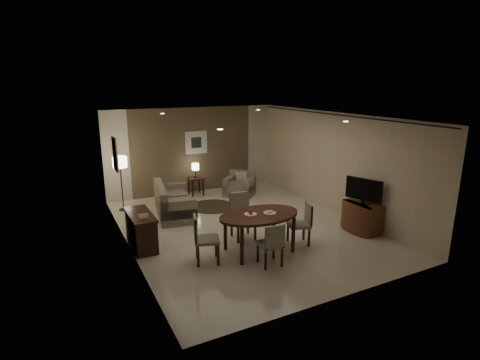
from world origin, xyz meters
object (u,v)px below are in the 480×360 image
chair_left (207,239)px  chair_right (299,224)px  tv_cabinet (362,217)px  side_table (196,186)px  console_desk (141,230)px  sofa (174,200)px  chair_far (243,217)px  dining_table (259,233)px  floor_lamp (122,184)px  armchair (240,184)px  chair_near (270,244)px

chair_left → chair_right: (2.11, -0.12, -0.02)m
tv_cabinet → side_table: size_ratio=1.61×
console_desk → tv_cabinet: size_ratio=1.33×
sofa → chair_right: bearing=-138.6°
console_desk → tv_cabinet: (4.89, -1.50, -0.03)m
chair_far → sofa: bearing=118.1°
chair_left → side_table: (1.40, 4.38, -0.20)m
console_desk → dining_table: bearing=-31.7°
chair_right → floor_lamp: 5.07m
dining_table → side_table: bearing=86.9°
dining_table → side_table: (0.24, 4.41, -0.13)m
chair_far → chair_right: chair_far is taller
sofa → armchair: size_ratio=2.14×
chair_right → floor_lamp: bearing=-124.6°
tv_cabinet → side_table: tv_cabinet is taller
dining_table → tv_cabinet: bearing=-3.5°
chair_far → dining_table: bearing=-85.9°
chair_left → sofa: chair_left is taller
chair_near → armchair: (1.54, 4.34, -0.07)m
chair_near → side_table: chair_near is taller
console_desk → sofa: sofa is taller
chair_left → sofa: (0.24, 2.91, -0.06)m
chair_right → sofa: bearing=-129.6°
tv_cabinet → armchair: size_ratio=1.08×
console_desk → sofa: bearing=52.3°
chair_near → side_table: size_ratio=1.57×
dining_table → chair_left: size_ratio=1.81×
floor_lamp → dining_table: bearing=-62.4°
chair_near → chair_right: (1.07, 0.55, 0.02)m
dining_table → chair_near: 0.64m
floor_lamp → chair_far: bearing=-57.1°
console_desk → side_table: console_desk is taller
sofa → armchair: (2.34, 0.77, -0.05)m
armchair → floor_lamp: floor_lamp is taller
console_desk → tv_cabinet: 5.11m
chair_right → side_table: 4.56m
armchair → side_table: size_ratio=1.49×
tv_cabinet → chair_right: size_ratio=0.98×
tv_cabinet → dining_table: 2.74m
dining_table → floor_lamp: floor_lamp is taller
chair_right → chair_left: bearing=-74.4°
chair_near → chair_far: 1.39m
sofa → chair_near: bearing=-157.7°
chair_right → armchair: bearing=-168.4°
chair_far → chair_right: (0.93, -0.83, -0.05)m
console_desk → sofa: size_ratio=0.67×
chair_near → side_table: bearing=-89.0°
dining_table → armchair: size_ratio=2.10×
chair_near → dining_table: bearing=-95.6°
sofa → tv_cabinet: bearing=-120.7°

